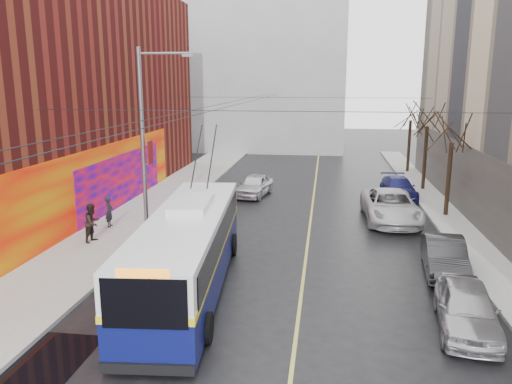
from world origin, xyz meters
TOP-DOWN VIEW (x-y plane):
  - ground at (0.00, 0.00)m, footprint 140.00×140.00m
  - sidewalk_left at (-8.00, 12.00)m, footprint 4.00×60.00m
  - sidewalk_right at (9.00, 12.00)m, footprint 2.00×60.00m
  - lane_line at (1.50, 14.00)m, footprint 0.12×50.00m
  - building_left at (-15.99, 13.99)m, footprint 12.11×36.00m
  - building_far at (-6.00, 44.99)m, footprint 20.50×12.10m
  - streetlight_pole at (-6.14, 10.00)m, footprint 2.65×0.60m
  - catenary_wires at (-2.54, 14.77)m, footprint 18.00×60.00m
  - tree_near at (9.00, 16.00)m, footprint 3.20×3.20m
  - tree_mid at (9.00, 23.00)m, footprint 3.20×3.20m
  - tree_far at (9.00, 30.00)m, footprint 3.20×3.20m
  - puddle at (-5.21, -1.26)m, footprint 2.15×3.61m
  - pigeons_flying at (-2.27, 9.36)m, footprint 2.12×2.87m
  - trolleybus at (-2.61, 4.27)m, footprint 3.49×11.83m
  - parked_car_a at (6.62, 2.48)m, footprint 2.21×4.42m
  - parked_car_b at (7.00, 7.24)m, footprint 1.89×4.40m
  - parked_car_c at (5.80, 14.72)m, footprint 2.99×6.11m
  - parked_car_d at (7.00, 20.53)m, footprint 2.19×4.73m
  - following_car at (-2.42, 19.82)m, footprint 2.36×4.42m
  - pedestrian_a at (-8.69, 11.08)m, footprint 0.48×0.64m
  - pedestrian_b at (-8.42, 8.66)m, footprint 0.85×1.01m

SIDE VIEW (x-z plane):
  - ground at x=0.00m, z-range 0.00..0.00m
  - lane_line at x=1.50m, z-range 0.00..0.01m
  - puddle at x=-5.21m, z-range 0.00..0.01m
  - sidewalk_left at x=-8.00m, z-range 0.00..0.15m
  - sidewalk_right at x=9.00m, z-range 0.00..0.15m
  - parked_car_d at x=7.00m, z-range 0.00..1.34m
  - parked_car_b at x=7.00m, z-range 0.00..1.41m
  - following_car at x=-2.42m, z-range 0.00..1.43m
  - parked_car_a at x=6.62m, z-range 0.00..1.44m
  - parked_car_c at x=5.80m, z-range 0.00..1.67m
  - pedestrian_a at x=-8.69m, z-range 0.15..1.74m
  - pedestrian_b at x=-8.42m, z-range 0.15..1.97m
  - trolleybus at x=-2.61m, z-range -1.23..4.31m
  - streetlight_pole at x=-6.14m, z-range 0.35..9.35m
  - tree_near at x=9.00m, z-range 1.78..8.18m
  - tree_far at x=9.00m, z-range 1.86..8.43m
  - tree_mid at x=9.00m, z-range 1.91..8.59m
  - catenary_wires at x=-2.54m, z-range 6.13..6.36m
  - pigeons_flying at x=-2.27m, z-range 6.04..7.57m
  - building_left at x=-15.99m, z-range -0.01..13.99m
  - building_far at x=-6.00m, z-range 0.02..18.02m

